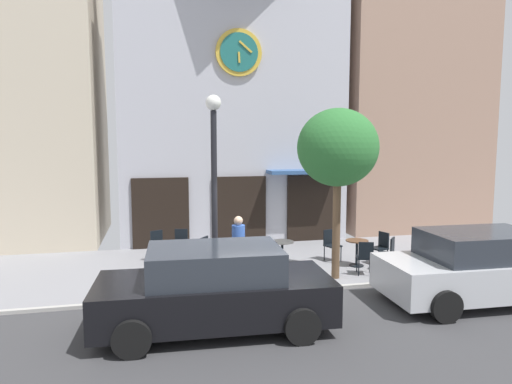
{
  "coord_description": "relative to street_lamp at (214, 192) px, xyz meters",
  "views": [
    {
      "loc": [
        -2.66,
        -9.69,
        3.48
      ],
      "look_at": [
        0.11,
        2.61,
        2.06
      ],
      "focal_mm": 31.78,
      "sensor_mm": 36.0,
      "label": 1
    }
  ],
  "objects": [
    {
      "name": "pedestrian_blue",
      "position": [
        0.61,
        0.2,
        -1.44
      ],
      "size": [
        0.41,
        0.41,
        1.67
      ],
      "color": "#2D2D38",
      "rests_on": "ground_plane"
    },
    {
      "name": "cafe_chair_facing_wall",
      "position": [
        -0.16,
        1.65,
        -1.77
      ],
      "size": [
        0.56,
        0.56,
        0.9
      ],
      "color": "black",
      "rests_on": "ground_plane"
    },
    {
      "name": "cafe_chair_left_end",
      "position": [
        -1.3,
        2.7,
        -1.77
      ],
      "size": [
        0.54,
        0.54,
        0.9
      ],
      "color": "black",
      "rests_on": "ground_plane"
    },
    {
      "name": "cafe_chair_right_end",
      "position": [
        3.63,
        1.73,
        -1.77
      ],
      "size": [
        0.51,
        0.51,
        0.9
      ],
      "color": "black",
      "rests_on": "ground_plane"
    },
    {
      "name": "neighbor_building_right",
      "position": [
        8.57,
        6.47,
        3.24
      ],
      "size": [
        5.73,
        4.04,
        11.08
      ],
      "color": "#9E7A66",
      "rests_on": "ground_plane"
    },
    {
      "name": "clock_building",
      "position": [
        1.42,
        5.89,
        3.29
      ],
      "size": [
        7.8,
        4.26,
        10.89
      ],
      "color": "#B2B2BC",
      "rests_on": "ground_plane"
    },
    {
      "name": "cafe_table_near_door",
      "position": [
        -0.96,
        1.97,
        -1.83
      ],
      "size": [
        0.6,
        0.6,
        0.72
      ],
      "color": "black",
      "rests_on": "ground_plane"
    },
    {
      "name": "cafe_chair_curbside",
      "position": [
        4.9,
        1.09,
        -1.77
      ],
      "size": [
        0.5,
        0.5,
        0.9
      ],
      "color": "black",
      "rests_on": "ground_plane"
    },
    {
      "name": "street_tree",
      "position": [
        3.1,
        0.09,
        0.99
      ],
      "size": [
        2.04,
        1.84,
        4.29
      ],
      "color": "brown",
      "rests_on": "ground_plane"
    },
    {
      "name": "cafe_table_near_curb",
      "position": [
        4.11,
        1.0,
        -1.81
      ],
      "size": [
        0.62,
        0.62,
        0.74
      ],
      "color": "black",
      "rests_on": "ground_plane"
    },
    {
      "name": "cafe_chair_by_entrance",
      "position": [
        4.76,
        0.42,
        -1.77
      ],
      "size": [
        0.56,
        0.56,
        0.9
      ],
      "color": "black",
      "rests_on": "ground_plane"
    },
    {
      "name": "cafe_chair_outer",
      "position": [
        1.55,
        0.7,
        -1.77
      ],
      "size": [
        0.54,
        0.54,
        0.9
      ],
      "color": "black",
      "rests_on": "ground_plane"
    },
    {
      "name": "cafe_table_center",
      "position": [
        2.04,
        1.32,
        -1.81
      ],
      "size": [
        0.63,
        0.63,
        0.74
      ],
      "color": "black",
      "rests_on": "ground_plane"
    },
    {
      "name": "ground_plane",
      "position": [
        1.31,
        -1.04,
        -2.32
      ],
      "size": [
        26.65,
        11.01,
        0.13
      ],
      "color": "gray"
    },
    {
      "name": "parked_car_black",
      "position": [
        -0.32,
        -2.37,
        -1.54
      ],
      "size": [
        4.37,
        2.17,
        1.55
      ],
      "color": "black",
      "rests_on": "ground_plane"
    },
    {
      "name": "cafe_chair_corner",
      "position": [
        -0.65,
        2.77,
        -1.77
      ],
      "size": [
        0.48,
        0.48,
        0.9
      ],
      "color": "black",
      "rests_on": "ground_plane"
    },
    {
      "name": "street_lamp",
      "position": [
        0.0,
        0.0,
        0.0
      ],
      "size": [
        0.36,
        0.36,
        4.53
      ],
      "color": "black",
      "rests_on": "ground_plane"
    },
    {
      "name": "cafe_chair_near_lamp",
      "position": [
        3.94,
        0.13,
        -1.77
      ],
      "size": [
        0.5,
        0.5,
        0.9
      ],
      "color": "black",
      "rests_on": "ground_plane"
    },
    {
      "name": "parked_car_silver",
      "position": [
        5.5,
        -2.19,
        -1.54
      ],
      "size": [
        4.35,
        2.12,
        1.55
      ],
      "color": "#B7BABF",
      "rests_on": "ground_plane"
    }
  ]
}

